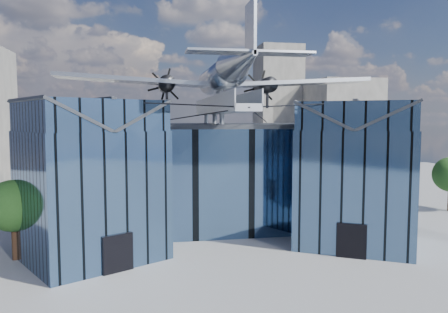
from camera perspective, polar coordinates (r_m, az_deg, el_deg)
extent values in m
plane|color=gray|center=(36.26, 0.57, -11.68)|extent=(120.00, 120.00, 0.00)
cube|color=#415F85|center=(43.98, -1.62, -2.41)|extent=(28.00, 14.00, 9.50)
cube|color=#2A2D33|center=(43.63, -1.63, 4.05)|extent=(28.00, 14.00, 0.40)
cube|color=#415F85|center=(33.84, -16.90, -4.84)|extent=(11.79, 11.43, 9.50)
cube|color=#415F85|center=(33.37, -17.15, 5.11)|extent=(11.56, 11.20, 2.20)
cube|color=#2A2D33|center=(32.56, -20.81, 5.02)|extent=(7.98, 9.23, 2.40)
cube|color=#2A2D33|center=(34.32, -13.68, 5.18)|extent=(7.98, 9.23, 2.40)
cube|color=#2A2D33|center=(33.40, -17.20, 7.09)|extent=(4.30, 7.10, 0.18)
cube|color=black|center=(31.04, -13.70, -12.19)|extent=(2.03, 1.32, 2.60)
cube|color=black|center=(35.83, -10.26, -4.17)|extent=(0.34, 0.34, 9.50)
cube|color=#415F85|center=(37.66, 16.81, -3.86)|extent=(11.79, 11.43, 9.50)
cube|color=#415F85|center=(37.24, 17.03, 5.07)|extent=(11.56, 11.20, 2.20)
cube|color=#2A2D33|center=(37.42, 13.57, 5.15)|extent=(7.98, 9.23, 2.40)
cube|color=#2A2D33|center=(37.20, 20.51, 4.98)|extent=(7.98, 9.23, 2.40)
cube|color=#2A2D33|center=(37.27, 17.08, 6.84)|extent=(4.30, 7.10, 0.18)
cube|color=black|center=(34.41, 16.30, -10.55)|extent=(2.03, 1.32, 2.60)
cube|color=black|center=(38.15, 10.03, -3.61)|extent=(0.34, 0.34, 9.50)
cube|color=#989DA5|center=(38.20, -0.40, 6.03)|extent=(1.80, 21.00, 0.50)
cube|color=#989DA5|center=(38.08, -1.75, 7.01)|extent=(0.08, 21.00, 1.10)
cube|color=#989DA5|center=(38.38, 0.93, 6.99)|extent=(0.08, 21.00, 1.10)
cylinder|color=#989DA5|center=(47.58, -2.36, 4.99)|extent=(0.44, 0.44, 1.35)
cylinder|color=#989DA5|center=(41.65, -1.22, 5.01)|extent=(0.44, 0.44, 1.35)
cylinder|color=#989DA5|center=(37.70, -0.27, 5.02)|extent=(0.44, 0.44, 1.35)
cylinder|color=#989DA5|center=(38.72, -0.53, 7.42)|extent=(0.70, 0.70, 1.40)
cylinder|color=black|center=(30.18, -7.87, 6.85)|extent=(10.55, 6.08, 0.69)
cylinder|color=black|center=(32.36, 11.18, 6.67)|extent=(10.55, 6.08, 0.69)
cylinder|color=black|center=(35.81, -4.61, 5.21)|extent=(6.09, 17.04, 1.19)
cylinder|color=black|center=(36.88, 4.75, 5.20)|extent=(6.09, 17.04, 1.19)
cylinder|color=#AAAFB8|center=(38.86, -0.53, 10.29)|extent=(2.50, 11.00, 2.50)
sphere|color=#AAAFB8|center=(44.27, -1.75, 9.63)|extent=(2.50, 2.50, 2.50)
cube|color=black|center=(43.34, -1.55, 10.65)|extent=(1.60, 1.40, 0.50)
cone|color=#AAAFB8|center=(30.11, 2.42, 12.43)|extent=(2.50, 7.00, 2.50)
cube|color=#AAAFB8|center=(28.16, 3.49, 16.26)|extent=(0.18, 2.40, 3.40)
cube|color=#AAAFB8|center=(28.02, 3.43, 13.41)|extent=(8.00, 1.80, 0.14)
cube|color=#AAAFB8|center=(39.28, -11.05, 9.71)|extent=(14.00, 3.20, 1.08)
cylinder|color=black|center=(39.90, -7.54, 9.32)|extent=(1.44, 3.20, 1.44)
cone|color=black|center=(41.69, -7.66, 9.13)|extent=(0.70, 0.70, 0.70)
cube|color=black|center=(41.84, -7.67, 9.11)|extent=(1.05, 0.06, 3.33)
cube|color=black|center=(41.84, -7.67, 9.11)|extent=(2.53, 0.06, 2.53)
cube|color=black|center=(41.84, -7.67, 9.11)|extent=(3.33, 0.06, 1.05)
cylinder|color=black|center=(39.23, -7.48, 7.60)|extent=(0.24, 0.24, 1.75)
cube|color=#AAAFB8|center=(41.53, 8.93, 9.47)|extent=(14.00, 3.20, 1.08)
cylinder|color=black|center=(41.37, 5.46, 9.18)|extent=(1.44, 3.20, 1.44)
cone|color=black|center=(43.10, 4.81, 9.01)|extent=(0.70, 0.70, 0.70)
cube|color=black|center=(43.25, 4.76, 9.00)|extent=(1.05, 0.06, 3.33)
cube|color=black|center=(43.25, 4.76, 9.00)|extent=(2.53, 0.06, 2.53)
cube|color=black|center=(43.25, 4.76, 9.00)|extent=(3.33, 0.06, 1.05)
cylinder|color=black|center=(40.72, 5.68, 7.52)|extent=(0.24, 0.24, 1.75)
cube|color=slate|center=(90.72, 14.94, 3.89)|extent=(12.00, 14.00, 18.00)
cube|color=slate|center=(90.21, -18.82, 2.52)|extent=(14.00, 10.00, 14.00)
cube|color=slate|center=(96.48, 7.03, 6.45)|extent=(9.00, 9.00, 26.00)
cylinder|color=#332014|center=(36.12, -25.68, -9.85)|extent=(0.45, 0.45, 2.91)
sphere|color=#234C1A|center=(35.57, -25.84, -5.80)|extent=(4.22, 4.22, 3.80)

